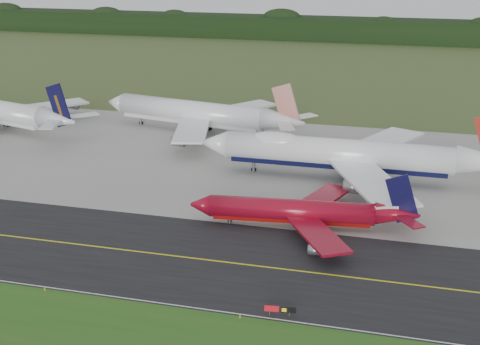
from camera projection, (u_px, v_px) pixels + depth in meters
name	position (u px, v px, depth m)	size (l,w,h in m)	color
ground	(273.00, 257.00, 114.17)	(600.00, 600.00, 0.00)	#3C5326
taxiway	(267.00, 267.00, 110.51)	(400.00, 32.00, 0.02)	black
apron	(317.00, 166.00, 160.79)	(400.00, 78.00, 0.01)	gray
taxiway_centreline	(267.00, 267.00, 110.50)	(400.00, 0.40, 0.00)	yellow
taxiway_edge_line	(244.00, 315.00, 96.33)	(400.00, 0.25, 0.00)	silver
horizon_treeline	(379.00, 32.00, 362.66)	(700.00, 25.00, 12.00)	black
jet_ba_747	(349.00, 154.00, 149.49)	(70.55, 58.66, 17.80)	white
jet_red_737	(304.00, 212.00, 124.94)	(43.08, 34.93, 11.63)	maroon
jet_star_tail	(201.00, 114.00, 187.24)	(62.52, 51.56, 16.56)	white
taxiway_sign	(280.00, 309.00, 95.70)	(4.55, 0.72, 1.52)	slate
edge_marker_left	(45.00, 289.00, 103.00)	(0.16, 0.16, 0.50)	yellow
edge_marker_center	(240.00, 317.00, 95.42)	(0.16, 0.16, 0.50)	yellow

